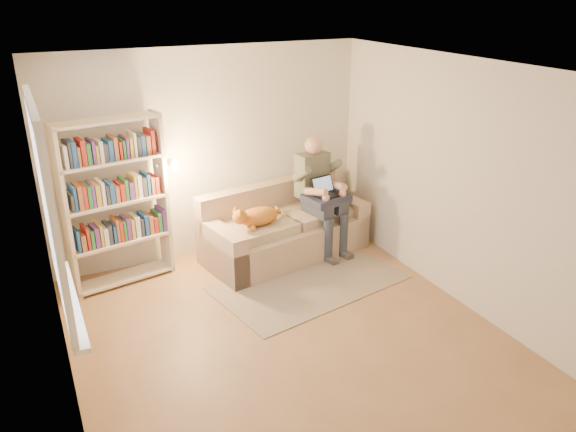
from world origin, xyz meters
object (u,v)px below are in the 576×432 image
person (319,189)px  bookshelf (115,195)px  sofa (283,231)px  cat (255,217)px  laptop (327,190)px

person → bookshelf: bookshelf is taller
sofa → cat: bearing=-165.3°
person → bookshelf: (-2.46, 0.23, 0.23)m
laptop → bookshelf: 2.54m
person → laptop: 0.14m
cat → sofa: bearing=14.7°
sofa → person: (0.47, -0.08, 0.52)m
sofa → person: 0.71m
cat → laptop: (0.98, 0.01, 0.18)m
person → bookshelf: 2.49m
sofa → laptop: (0.51, -0.21, 0.54)m
person → cat: bearing=178.6°
laptop → bookshelf: size_ratio=0.18×
laptop → person: bearing=95.9°
sofa → bookshelf: 2.14m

